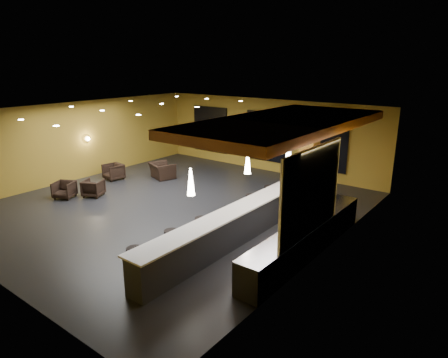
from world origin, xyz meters
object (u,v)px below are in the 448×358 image
Objects in this scene: pendant_2 at (289,148)px; bar_stool_1 at (172,241)px; armchair_c at (114,172)px; bar_stool_5 at (269,193)px; armchair_a at (64,190)px; armchair_d at (162,171)px; column at (309,157)px; bar_stool_3 at (229,215)px; pendant_1 at (248,162)px; staff_a at (302,203)px; bar_stool_2 at (201,226)px; armchair_b at (93,188)px; staff_c at (327,203)px; bar_stool_4 at (251,202)px; staff_b at (327,198)px; bar_counter at (237,226)px; prep_counter at (306,239)px; pendant_0 at (191,182)px; bar_stool_0 at (135,259)px.

pendant_2 reaches higher than bar_stool_1.
bar_stool_5 is at bearing 19.45° from armchair_c.
armchair_d reaches higher than armchair_a.
bar_stool_5 is (-0.94, -1.25, -1.29)m from column.
bar_stool_3 is (-0.75, -4.01, -1.27)m from column.
pendant_1 is 8.64m from armchair_c.
staff_a reaches higher than bar_stool_2.
staff_a reaches higher than armchair_b.
pendant_2 is 0.46× the size of staff_c.
armchair_d is 1.48× the size of bar_stool_4.
staff_a is at bearing -137.43° from staff_b.
bar_stool_4 is (-2.47, -0.83, -0.29)m from staff_c.
bar_counter reaches higher than bar_stool_1.
staff_b is at bearing 14.98° from armchair_c.
staff_a is 1.39× the size of armchair_d.
bar_stool_2 reaches higher than bar_stool_4.
staff_a is 1.00× the size of staff_c.
prep_counter is at bearing -72.17° from staff_c.
bar_counter is at bearing -4.61° from armchair_c.
armchair_c reaches higher than armchair_b.
bar_stool_4 is (-2.35, -1.04, -0.38)m from staff_b.
bar_stool_3 is at bearing -128.03° from staff_c.
pendant_2 reaches higher than staff_b.
staff_b is 2.31× the size of armchair_b.
pendant_0 reaches higher than armchair_c.
pendant_1 reaches higher than armchair_a.
bar_stool_2 is (-2.82, -1.20, 0.06)m from prep_counter.
armchair_d is at bearing 166.92° from bar_stool_4.
bar_stool_2 is (6.18, -0.57, 0.16)m from armchair_b.
armchair_c is 1.03× the size of bar_stool_2.
armchair_a is (-7.72, -1.46, -2.01)m from pendant_1.
pendant_0 reaches higher than bar_stool_1.
armchair_d is at bearing 153.31° from bar_counter.
pendant_0 reaches higher than armchair_a.
bar_stool_5 is (-1.90, 1.07, -0.30)m from staff_a.
armchair_d is (-8.70, 2.87, -0.07)m from prep_counter.
bar_stool_4 is 1.03× the size of bar_stool_5.
column is 2.04× the size of staff_b.
bar_stool_0 is (-0.72, -7.91, -1.21)m from column.
column is 4.53× the size of bar_stool_2.
bar_stool_1 is (6.95, -1.03, 0.19)m from armchair_a.
armchair_c is 7.66m from bar_stool_3.
bar_stool_1 is at bearing -98.78° from pendant_2.
pendant_2 reaches higher than bar_stool_0.
bar_stool_0 is at bearing -102.25° from bar_counter.
pendant_2 is at bearing -20.19° from bar_stool_5.
pendant_2 is (0.00, -1.60, 0.60)m from column.
pendant_2 is 4.22m from bar_stool_2.
bar_stool_2 is at bearing 92.30° from bar_stool_0.
pendant_2 reaches higher than bar_stool_5.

